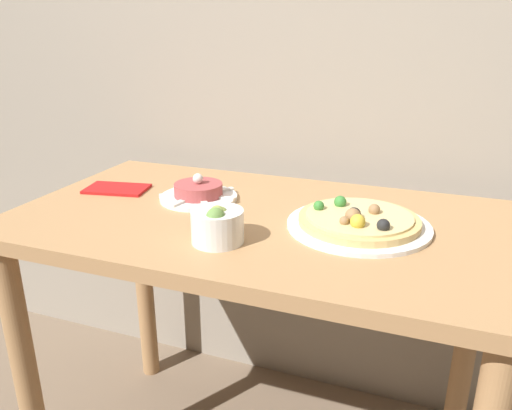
% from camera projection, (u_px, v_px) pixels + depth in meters
% --- Properties ---
extents(dining_table, '(1.17, 0.67, 0.79)m').
position_uv_depth(dining_table, '(257.00, 265.00, 1.24)').
color(dining_table, '#AD7F51').
rests_on(dining_table, ground_plane).
extents(pizza_plate, '(0.32, 0.32, 0.06)m').
position_uv_depth(pizza_plate, '(358.00, 221.00, 1.11)').
color(pizza_plate, white).
rests_on(pizza_plate, dining_table).
extents(tartare_plate, '(0.20, 0.20, 0.07)m').
position_uv_depth(tartare_plate, '(198.00, 193.00, 1.30)').
color(tartare_plate, white).
rests_on(tartare_plate, dining_table).
extents(small_bowl, '(0.11, 0.11, 0.09)m').
position_uv_depth(small_bowl, '(217.00, 225.00, 1.03)').
color(small_bowl, white).
rests_on(small_bowl, dining_table).
extents(napkin, '(0.18, 0.13, 0.01)m').
position_uv_depth(napkin, '(117.00, 189.00, 1.37)').
color(napkin, red).
rests_on(napkin, dining_table).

